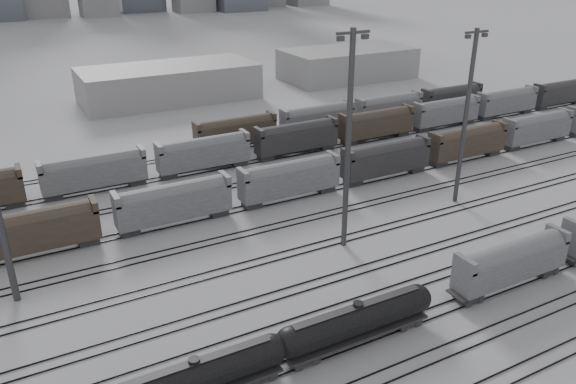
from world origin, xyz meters
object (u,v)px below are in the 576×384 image
hopper_car_a (511,260)px  light_mast_c (348,138)px  tank_car_a (195,378)px  tank_car_b (357,320)px

hopper_car_a → light_mast_c: bearing=123.3°
tank_car_a → tank_car_b: (15.38, -0.00, 0.06)m
tank_car_a → light_mast_c: size_ratio=0.63×
tank_car_b → light_mast_c: light_mast_c is taller
tank_car_b → tank_car_a: bearing=180.0°
tank_car_b → hopper_car_a: (19.54, 0.00, 0.79)m
tank_car_a → tank_car_b: bearing=-0.0°
tank_car_b → light_mast_c: (9.10, 15.87, 11.26)m
tank_car_a → tank_car_b: tank_car_b is taller
tank_car_a → light_mast_c: 31.30m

